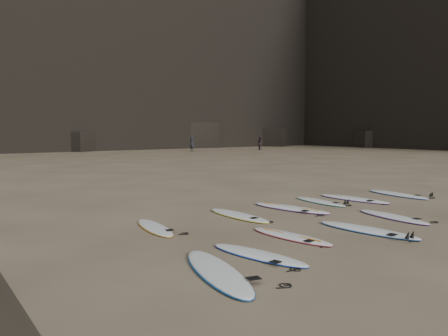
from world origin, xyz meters
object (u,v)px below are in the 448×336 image
at_px(surfboard_3, 367,230).
at_px(surfboard_9, 353,199).
at_px(surfboard_1, 258,254).
at_px(surfboard_8, 320,201).
at_px(person_b, 260,143).
at_px(surfboard_10, 397,194).
at_px(person_a, 192,143).
at_px(surfboard_7, 290,208).
at_px(surfboard_2, 291,236).
at_px(surfboard_4, 393,216).
at_px(surfboard_5, 155,227).
at_px(surfboard_6, 238,215).
at_px(surfboard_0, 217,271).

xyz_separation_m(surfboard_3, surfboard_9, (3.77, 3.33, 0.00)).
relative_size(surfboard_1, surfboard_8, 1.00).
bearing_deg(person_b, surfboard_8, 166.57).
relative_size(surfboard_10, person_a, 1.46).
bearing_deg(surfboard_7, surfboard_9, -10.75).
bearing_deg(surfboard_7, surfboard_8, 0.05).
distance_m(surfboard_2, surfboard_4, 3.99).
distance_m(surfboard_5, person_a, 40.35).
bearing_deg(surfboard_1, surfboard_6, 46.59).
relative_size(surfboard_3, surfboard_7, 0.96).
distance_m(surfboard_1, surfboard_6, 4.01).
bearing_deg(surfboard_8, surfboard_1, -143.08).
distance_m(surfboard_1, surfboard_4, 5.63).
distance_m(surfboard_4, surfboard_5, 6.73).
relative_size(surfboard_5, person_a, 1.20).
bearing_deg(person_b, surfboard_6, 162.80).
distance_m(surfboard_0, surfboard_6, 5.08).
relative_size(surfboard_1, person_a, 1.25).
distance_m(surfboard_8, surfboard_9, 1.45).
relative_size(surfboard_1, person_b, 1.40).
height_order(surfboard_0, surfboard_7, same).
relative_size(surfboard_9, person_b, 1.66).
xyz_separation_m(surfboard_3, person_a, (17.81, 37.20, 0.89)).
bearing_deg(surfboard_9, surfboard_1, -161.34).
bearing_deg(surfboard_2, surfboard_8, 28.37).
relative_size(surfboard_9, surfboard_10, 1.02).
height_order(surfboard_0, surfboard_1, surfboard_0).
bearing_deg(surfboard_5, surfboard_7, 7.77).
xyz_separation_m(surfboard_5, person_b, (31.11, 32.24, 0.80)).
height_order(surfboard_3, surfboard_7, surfboard_7).
bearing_deg(surfboard_8, surfboard_0, -145.47).
relative_size(surfboard_1, surfboard_10, 0.85).
bearing_deg(surfboard_3, surfboard_8, 50.54).
height_order(surfboard_3, person_b, person_b).
distance_m(surfboard_2, person_b, 45.38).
bearing_deg(surfboard_1, surfboard_9, 13.38).
bearing_deg(surfboard_0, surfboard_10, 32.68).
bearing_deg(surfboard_3, surfboard_6, 106.78).
distance_m(surfboard_0, person_b, 48.08).
xyz_separation_m(surfboard_6, person_a, (19.26, 33.86, 0.89)).
height_order(surfboard_7, person_b, person_b).
bearing_deg(surfboard_9, surfboard_5, 173.74).
relative_size(surfboard_3, surfboard_6, 1.04).
relative_size(surfboard_9, person_a, 1.48).
distance_m(surfboard_2, surfboard_9, 6.34).
bearing_deg(surfboard_9, person_b, 48.18).
xyz_separation_m(surfboard_8, surfboard_9, (1.41, -0.32, 0.01)).
relative_size(surfboard_2, surfboard_10, 0.84).
xyz_separation_m(surfboard_3, surfboard_7, (0.60, 3.30, 0.00)).
height_order(surfboard_3, surfboard_8, surfboard_3).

